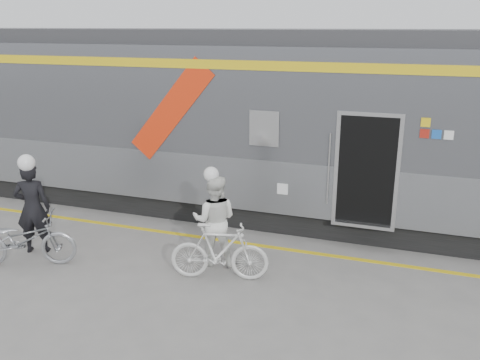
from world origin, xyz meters
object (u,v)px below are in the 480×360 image
at_px(man, 33,208).
at_px(bicycle_left, 23,240).
at_px(bicycle_right, 219,252).
at_px(woman, 215,220).

xyz_separation_m(man, bicycle_left, (0.20, -0.55, -0.40)).
xyz_separation_m(bicycle_left, bicycle_right, (3.53, 0.65, 0.02)).
xyz_separation_m(bicycle_left, woman, (3.23, 1.20, 0.35)).
bearing_deg(man, bicycle_left, 86.73).
height_order(bicycle_left, woman, woman).
relative_size(woman, bicycle_right, 0.99).
bearing_deg(bicycle_right, man, 78.16).
bearing_deg(woman, man, -2.66).
height_order(bicycle_left, bicycle_right, bicycle_right).
height_order(man, bicycle_left, man).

